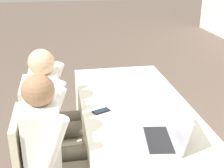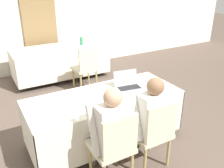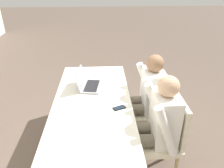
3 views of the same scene
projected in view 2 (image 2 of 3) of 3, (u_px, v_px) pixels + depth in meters
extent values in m
plane|color=brown|center=(105.00, 141.00, 3.59)|extent=(24.00, 24.00, 0.00)
cube|color=silver|center=(36.00, 15.00, 5.69)|extent=(12.00, 0.06, 2.70)
cube|color=olive|center=(39.00, 16.00, 5.67)|extent=(0.78, 0.04, 2.65)
cube|color=silver|center=(104.00, 96.00, 3.30)|extent=(2.07, 0.84, 0.02)
cube|color=silver|center=(120.00, 132.00, 3.10)|extent=(2.07, 0.01, 0.60)
cube|color=silver|center=(92.00, 104.00, 3.76)|extent=(2.07, 0.01, 0.60)
cube|color=silver|center=(28.00, 139.00, 2.97)|extent=(0.01, 0.84, 0.60)
cube|color=silver|center=(163.00, 99.00, 3.89)|extent=(0.01, 0.84, 0.60)
cylinder|color=#333333|center=(105.00, 138.00, 3.57)|extent=(0.06, 0.06, 0.11)
cube|color=silver|center=(60.00, 48.00, 5.46)|extent=(2.07, 0.84, 0.02)
cube|color=silver|center=(67.00, 67.00, 5.25)|extent=(2.07, 0.01, 0.60)
cube|color=silver|center=(55.00, 56.00, 5.92)|extent=(2.07, 0.01, 0.60)
cube|color=silver|center=(13.00, 69.00, 5.12)|extent=(0.01, 0.84, 0.60)
cube|color=silver|center=(102.00, 55.00, 6.05)|extent=(0.01, 0.84, 0.60)
cylinder|color=#333333|center=(62.00, 76.00, 5.73)|extent=(0.06, 0.06, 0.11)
cube|color=#99999E|center=(129.00, 88.00, 3.49)|extent=(0.38, 0.27, 0.02)
cube|color=black|center=(129.00, 88.00, 3.48)|extent=(0.33, 0.20, 0.00)
cube|color=#99999E|center=(125.00, 77.00, 3.56)|extent=(0.36, 0.11, 0.21)
cube|color=black|center=(125.00, 77.00, 3.56)|extent=(0.32, 0.09, 0.18)
cube|color=black|center=(110.00, 106.00, 3.04)|extent=(0.11, 0.14, 0.01)
cube|color=#192333|center=(110.00, 105.00, 3.04)|extent=(0.10, 0.13, 0.00)
cube|color=white|center=(158.00, 88.00, 3.52)|extent=(0.33, 0.36, 0.00)
cube|color=white|center=(62.00, 111.00, 2.94)|extent=(0.31, 0.36, 0.00)
cylinder|color=#288456|center=(81.00, 42.00, 5.63)|extent=(0.07, 0.07, 0.15)
cone|color=#288456|center=(81.00, 37.00, 5.59)|extent=(0.06, 0.06, 0.06)
cylinder|color=silver|center=(81.00, 35.00, 5.58)|extent=(0.03, 0.03, 0.01)
cylinder|color=tan|center=(116.00, 150.00, 3.09)|extent=(0.04, 0.04, 0.42)
cylinder|color=tan|center=(90.00, 159.00, 2.93)|extent=(0.04, 0.04, 0.42)
cylinder|color=tan|center=(132.00, 167.00, 2.81)|extent=(0.04, 0.04, 0.42)
cube|color=beige|center=(111.00, 146.00, 2.77)|extent=(0.44, 0.44, 0.05)
cube|color=beige|center=(120.00, 137.00, 2.51)|extent=(0.40, 0.04, 0.45)
cylinder|color=tan|center=(151.00, 137.00, 3.33)|extent=(0.04, 0.04, 0.42)
cylinder|color=tan|center=(128.00, 145.00, 3.17)|extent=(0.04, 0.04, 0.42)
cylinder|color=tan|center=(168.00, 152.00, 3.05)|extent=(0.04, 0.04, 0.42)
cylinder|color=tan|center=(145.00, 162.00, 2.89)|extent=(0.04, 0.04, 0.42)
cube|color=beige|center=(149.00, 133.00, 3.01)|extent=(0.44, 0.44, 0.05)
cube|color=beige|center=(162.00, 123.00, 2.75)|extent=(0.40, 0.04, 0.45)
cylinder|color=tan|center=(88.00, 75.00, 5.38)|extent=(0.04, 0.04, 0.42)
cylinder|color=tan|center=(74.00, 78.00, 5.21)|extent=(0.04, 0.04, 0.42)
cylinder|color=tan|center=(96.00, 80.00, 5.11)|extent=(0.04, 0.04, 0.42)
cylinder|color=tan|center=(81.00, 84.00, 4.94)|extent=(0.04, 0.04, 0.42)
cube|color=beige|center=(84.00, 68.00, 5.06)|extent=(0.46, 0.46, 0.05)
cube|color=beige|center=(88.00, 59.00, 4.81)|extent=(0.41, 0.06, 0.45)
cylinder|color=#665B4C|center=(112.00, 131.00, 2.88)|extent=(0.13, 0.42, 0.13)
cylinder|color=#665B4C|center=(98.00, 136.00, 2.80)|extent=(0.13, 0.42, 0.13)
cylinder|color=#665B4C|center=(105.00, 144.00, 3.15)|extent=(0.10, 0.10, 0.47)
cylinder|color=#665B4C|center=(92.00, 149.00, 3.07)|extent=(0.10, 0.10, 0.47)
cube|color=silver|center=(113.00, 127.00, 2.62)|extent=(0.36, 0.22, 0.52)
cylinder|color=silver|center=(128.00, 119.00, 2.74)|extent=(0.08, 0.26, 0.54)
cylinder|color=silver|center=(93.00, 130.00, 2.55)|extent=(0.08, 0.26, 0.54)
sphere|color=tan|center=(113.00, 97.00, 2.48)|extent=(0.20, 0.20, 0.20)
cylinder|color=#665B4C|center=(149.00, 119.00, 3.12)|extent=(0.13, 0.42, 0.13)
cylinder|color=#665B4C|center=(137.00, 123.00, 3.04)|extent=(0.13, 0.42, 0.13)
cylinder|color=#665B4C|center=(140.00, 132.00, 3.39)|extent=(0.10, 0.10, 0.47)
cylinder|color=#665B4C|center=(128.00, 136.00, 3.31)|extent=(0.10, 0.10, 0.47)
cube|color=white|center=(153.00, 114.00, 2.86)|extent=(0.36, 0.22, 0.52)
cylinder|color=white|center=(165.00, 108.00, 2.98)|extent=(0.08, 0.26, 0.54)
cylinder|color=white|center=(136.00, 117.00, 2.79)|extent=(0.08, 0.26, 0.54)
sphere|color=#8C6647|center=(155.00, 86.00, 2.72)|extent=(0.20, 0.20, 0.20)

